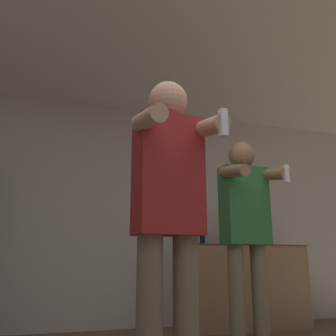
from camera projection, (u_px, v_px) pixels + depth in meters
wall_back at (119, 212)px, 4.37m from camera, size 7.00×0.06×2.55m
ceiling_slab at (155, 39)px, 3.21m from camera, size 7.00×3.62×0.05m
counter at (243, 285)px, 4.26m from camera, size 1.39×0.63×0.90m
bottle_clear_vodka at (254, 237)px, 4.50m from camera, size 0.08×0.08×0.25m
bottle_dark_rum at (236, 238)px, 4.43m from camera, size 0.07×0.07×0.23m
bottle_short_whiskey at (202, 233)px, 4.31m from camera, size 0.06×0.06×0.34m
bottle_red_label at (229, 237)px, 4.40m from camera, size 0.09×0.09×0.27m
person_woman_foreground at (169, 209)px, 1.96m from camera, size 0.46×0.45×1.71m
person_man_side at (246, 224)px, 3.05m from camera, size 0.46×0.47×1.72m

